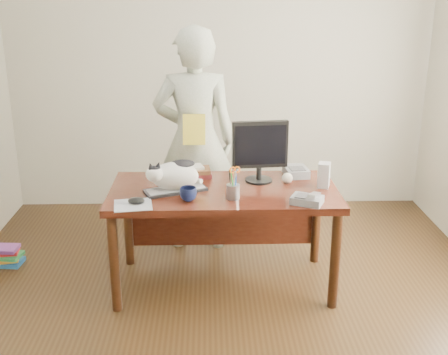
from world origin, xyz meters
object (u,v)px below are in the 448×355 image
monitor (260,148)px  book_pile_b (6,256)px  pen_cup (233,190)px  coffee_mug (188,194)px  book_stack (195,172)px  person (195,141)px  keyboard (176,190)px  baseball (287,178)px  phone (308,199)px  speaker (324,175)px  cat (173,175)px  mouse (136,201)px  calculator (296,171)px  desk (224,204)px

monitor → book_pile_b: size_ratio=1.75×
pen_cup → coffee_mug: bearing=-175.4°
coffee_mug → book_stack: coffee_mug is taller
person → keyboard: bearing=81.7°
baseball → book_stack: size_ratio=0.30×
keyboard → pen_cup: size_ratio=2.01×
pen_cup → person: (-0.27, 0.89, 0.10)m
phone → speaker: (0.17, 0.32, 0.06)m
phone → speaker: 0.36m
cat → mouse: 0.34m
cat → book_pile_b: bearing=141.3°
speaker → calculator: size_ratio=0.76×
desk → coffee_mug: bearing=-128.9°
coffee_mug → calculator: 0.94m
keyboard → book_stack: bearing=45.6°
monitor → person: size_ratio=0.25×
mouse → phone: (1.12, -0.02, 0.01)m
pen_cup → speaker: size_ratio=1.27×
calculator → book_pile_b: 2.38m
book_stack → monitor: bearing=-25.0°
mouse → book_pile_b: size_ratio=0.46×
speaker → book_pile_b: speaker is taller
pen_cup → coffee_mug: (-0.30, -0.02, -0.02)m
coffee_mug → speaker: size_ratio=0.64×
mouse → phone: bearing=-9.8°
monitor → pen_cup: bearing=-127.3°
pen_cup → book_pile_b: pen_cup is taller
monitor → book_pile_b: 2.20m
cat → monitor: monitor is taller
baseball → speaker: bearing=-18.4°
coffee_mug → person: person is taller
monitor → person: person is taller
calculator → person: 0.88m
coffee_mug → speaker: speaker is taller
keyboard → coffee_mug: (0.10, -0.17, 0.03)m
cat → phone: (0.89, -0.24, -0.09)m
person → pen_cup: bearing=108.1°
keyboard → coffee_mug: size_ratio=3.97×
baseball → person: 0.91m
speaker → baseball: (-0.25, 0.08, -0.05)m
book_pile_b → pen_cup: bearing=-17.1°
coffee_mug → baseball: size_ratio=1.45×
book_stack → book_pile_b: size_ratio=1.02×
speaker → person: person is taller
person → book_pile_b: person is taller
baseball → book_pile_b: (-2.18, 0.25, -0.72)m
monitor → coffee_mug: monitor is taller
book_stack → calculator: bearing=-8.8°
keyboard → book_pile_b: size_ratio=1.76×
desk → book_pile_b: (-1.72, 0.27, -0.53)m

